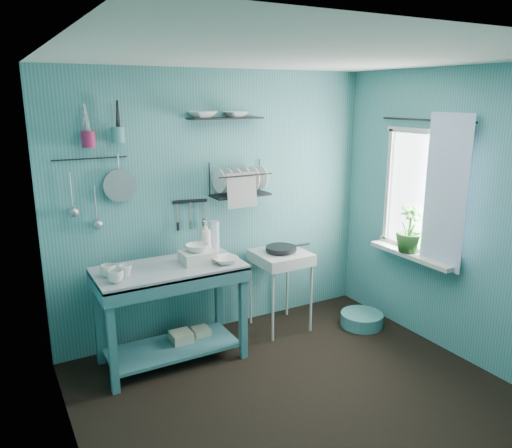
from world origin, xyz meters
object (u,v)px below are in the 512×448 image
mug_left (116,277)px  potted_plant (410,229)px  work_counter (171,314)px  hotplate_stand (281,290)px  water_bottle (214,236)px  frying_pan (281,248)px  floor_basin (362,319)px  wash_tub (197,257)px  utensil_cup_teal (118,135)px  storage_tin_small (201,338)px  dish_rack (240,179)px  mug_right (108,271)px  colander (120,185)px  storage_tin_large (181,343)px  soap_bottle (205,237)px  mug_mid (125,271)px  utensil_cup_magenta (88,139)px

mug_left → potted_plant: size_ratio=0.28×
work_counter → hotplate_stand: work_counter is taller
water_bottle → hotplate_stand: size_ratio=0.35×
frying_pan → floor_basin: frying_pan is taller
wash_tub → utensil_cup_teal: bearing=144.8°
utensil_cup_teal → storage_tin_small: size_ratio=0.65×
wash_tub → dish_rack: bearing=28.5°
mug_right → colander: size_ratio=0.44×
mug_right → colander: 0.75m
storage_tin_small → work_counter: bearing=-165.1°
frying_pan → colander: 1.62m
water_bottle → storage_tin_large: bearing=-158.0°
soap_bottle → hotplate_stand: size_ratio=0.38×
soap_bottle → storage_tin_large: soap_bottle is taller
wash_tub → utensil_cup_teal: 1.21m
soap_bottle → dish_rack: size_ratio=0.54×
dish_rack → storage_tin_small: (-0.53, -0.22, -1.40)m
hotplate_stand → frying_pan: (0.00, 0.00, 0.43)m
wash_tub → mug_mid: bearing=-176.4°
mug_left → utensil_cup_magenta: utensil_cup_magenta is taller
storage_tin_small → potted_plant: bearing=-19.6°
mug_mid → storage_tin_small: (0.68, 0.14, -0.82)m
work_counter → storage_tin_large: bearing=31.4°
utensil_cup_magenta → mug_left: bearing=-87.4°
storage_tin_large → storage_tin_small: storage_tin_large is taller
dish_rack → utensil_cup_teal: size_ratio=4.23×
utensil_cup_teal → potted_plant: 2.74m
mug_right → potted_plant: bearing=-12.4°
dish_rack → hotplate_stand: bearing=-33.3°
water_bottle → dish_rack: (0.31, 0.08, 0.49)m
frying_pan → wash_tub: bearing=-172.9°
storage_tin_large → work_counter: bearing=-153.4°
storage_tin_large → frying_pan: bearing=2.4°
mug_left → mug_right: bearing=97.1°
mug_left → mug_mid: bearing=45.0°
work_counter → potted_plant: potted_plant is taller
work_counter → floor_basin: 1.96m
water_bottle → utensil_cup_teal: 1.23m
mug_right → storage_tin_small: bearing=5.7°
utensil_cup_teal → storage_tin_large: (0.37, -0.30, -1.84)m
mug_mid → wash_tub: bearing=3.6°
water_bottle → frying_pan: bearing=-11.0°
work_counter → frying_pan: size_ratio=4.10×
storage_tin_large → hotplate_stand: bearing=2.4°
mug_left → storage_tin_small: size_ratio=0.61×
utensil_cup_teal → dish_rack: bearing=-2.6°
mug_left → storage_tin_small: 1.16m
mug_right → storage_tin_large: (0.60, 0.05, -0.81)m
mug_mid → storage_tin_large: 0.95m
utensil_cup_magenta → floor_basin: bearing=-14.4°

